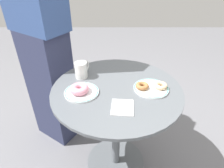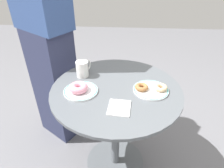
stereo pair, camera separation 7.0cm
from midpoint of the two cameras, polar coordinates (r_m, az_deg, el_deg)
name	(u,v)px [view 1 (the left image)]	position (r m, az deg, el deg)	size (l,w,h in m)	color
ground_plane	(115,163)	(1.65, -0.35, -22.10)	(7.00, 7.00, 0.02)	slate
cafe_table	(116,118)	(1.29, -0.42, -9.84)	(0.77, 0.77, 0.70)	#565B60
plate_left	(81,92)	(1.12, -10.76, -2.39)	(0.20, 0.20, 0.01)	white
plate_right	(151,88)	(1.15, 9.54, -1.25)	(0.20, 0.20, 0.01)	white
donut_pink_frosted	(79,89)	(1.10, -11.42, -1.46)	(0.11, 0.11, 0.04)	pink
donut_glazed	(160,85)	(1.15, 12.25, -0.45)	(0.08, 0.08, 0.03)	#E0B789
donut_cinnamon	(142,86)	(1.13, 6.95, -0.56)	(0.08, 0.08, 0.03)	#A36B3D
paper_napkin	(122,107)	(1.00, 0.93, -6.88)	(0.11, 0.13, 0.01)	white
coffee_mug	(81,70)	(1.25, -10.64, 4.10)	(0.09, 0.11, 0.10)	white
person_figure	(41,40)	(1.46, -21.31, 11.85)	(0.44, 0.40, 1.76)	#2D3351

